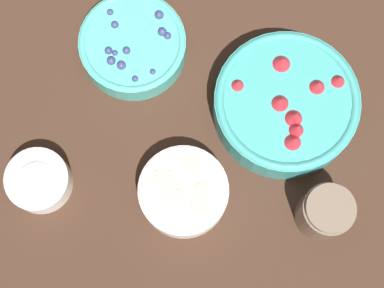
% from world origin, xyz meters
% --- Properties ---
extents(ground_plane, '(4.00, 4.00, 0.00)m').
position_xyz_m(ground_plane, '(0.00, 0.00, 0.00)').
color(ground_plane, '#382319').
extents(bowl_strawberries, '(0.24, 0.24, 0.09)m').
position_xyz_m(bowl_strawberries, '(0.18, -0.04, 0.04)').
color(bowl_strawberries, teal).
rests_on(bowl_strawberries, ground_plane).
extents(bowl_blueberries, '(0.19, 0.19, 0.06)m').
position_xyz_m(bowl_blueberries, '(-0.09, 0.05, 0.03)').
color(bowl_blueberries, '#47AD9E').
rests_on(bowl_blueberries, ground_plane).
extents(bowl_bananas, '(0.15, 0.15, 0.06)m').
position_xyz_m(bowl_bananas, '(0.02, -0.20, 0.03)').
color(bowl_bananas, silver).
rests_on(bowl_bananas, ground_plane).
extents(bowl_cream, '(0.11, 0.11, 0.06)m').
position_xyz_m(bowl_cream, '(-0.22, -0.21, 0.03)').
color(bowl_cream, white).
rests_on(bowl_cream, ground_plane).
extents(jar_chocolate, '(0.08, 0.08, 0.10)m').
position_xyz_m(jar_chocolate, '(0.25, -0.22, 0.04)').
color(jar_chocolate, brown).
rests_on(jar_chocolate, ground_plane).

